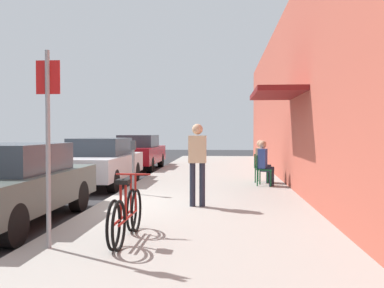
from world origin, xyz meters
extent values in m
plane|color=#2D2D30|center=(0.00, 0.00, 0.00)|extent=(60.00, 60.00, 0.00)
cube|color=#9E9B93|center=(2.25, 2.00, 0.06)|extent=(4.50, 32.00, 0.12)
cube|color=#BC5442|center=(4.65, 2.00, 2.69)|extent=(0.30, 32.00, 5.37)
cube|color=maroon|center=(3.95, 1.64, 2.60)|extent=(1.10, 2.80, 0.12)
cube|color=#47514C|center=(-1.10, -1.73, 0.62)|extent=(1.80, 4.40, 0.60)
cube|color=#333D47|center=(-1.10, -1.58, 1.18)|extent=(1.48, 2.11, 0.52)
cylinder|color=black|center=(-0.31, -0.36, 0.32)|extent=(0.22, 0.64, 0.64)
cylinder|color=black|center=(-1.89, -0.36, 0.32)|extent=(0.22, 0.64, 0.64)
cylinder|color=black|center=(-0.31, -3.09, 0.32)|extent=(0.22, 0.64, 0.64)
cube|color=#B7B7BC|center=(-1.10, 3.67, 0.63)|extent=(1.80, 4.40, 0.63)
cube|color=#333D47|center=(-1.10, 3.82, 1.20)|extent=(1.48, 2.11, 0.52)
cylinder|color=black|center=(-0.31, 5.03, 0.32)|extent=(0.22, 0.64, 0.64)
cylinder|color=black|center=(-1.89, 5.03, 0.32)|extent=(0.22, 0.64, 0.64)
cylinder|color=black|center=(-0.31, 2.31, 0.32)|extent=(0.22, 0.64, 0.64)
cylinder|color=black|center=(-1.89, 2.31, 0.32)|extent=(0.22, 0.64, 0.64)
cube|color=maroon|center=(-1.10, 9.33, 0.66)|extent=(1.80, 4.40, 0.68)
cube|color=#333D47|center=(-1.10, 9.48, 1.26)|extent=(1.48, 2.11, 0.52)
cylinder|color=black|center=(-0.31, 10.69, 0.32)|extent=(0.22, 0.64, 0.64)
cylinder|color=black|center=(-1.89, 10.69, 0.32)|extent=(0.22, 0.64, 0.64)
cylinder|color=black|center=(-0.31, 7.97, 0.32)|extent=(0.22, 0.64, 0.64)
cylinder|color=black|center=(-1.89, 7.97, 0.32)|extent=(0.22, 0.64, 0.64)
cylinder|color=slate|center=(0.45, 1.41, 0.67)|extent=(0.07, 0.07, 1.10)
cube|color=#383D42|center=(0.45, 1.41, 1.33)|extent=(0.12, 0.10, 0.22)
cylinder|color=gray|center=(0.40, -3.47, 1.42)|extent=(0.06, 0.06, 2.60)
cube|color=red|center=(0.40, -3.45, 2.37)|extent=(0.32, 0.02, 0.44)
torus|color=black|center=(1.28, -2.46, 0.45)|extent=(0.04, 0.66, 0.66)
torus|color=black|center=(1.28, -3.51, 0.45)|extent=(0.04, 0.66, 0.66)
cylinder|color=maroon|center=(1.28, -2.99, 0.45)|extent=(0.04, 1.05, 0.04)
cylinder|color=maroon|center=(1.28, -3.14, 0.70)|extent=(0.04, 0.04, 0.50)
cube|color=black|center=(1.28, -3.14, 0.97)|extent=(0.10, 0.20, 0.06)
cylinder|color=maroon|center=(1.28, -2.51, 0.73)|extent=(0.03, 0.03, 0.56)
cylinder|color=maroon|center=(1.28, -2.51, 1.01)|extent=(0.46, 0.03, 0.03)
torus|color=black|center=(1.36, -2.50, 0.45)|extent=(0.04, 0.66, 0.66)
torus|color=black|center=(1.36, -3.55, 0.45)|extent=(0.04, 0.66, 0.66)
cylinder|color=maroon|center=(1.36, -3.03, 0.45)|extent=(0.04, 1.05, 0.04)
cylinder|color=maroon|center=(1.36, -3.18, 0.70)|extent=(0.04, 0.04, 0.50)
cube|color=black|center=(1.36, -3.18, 0.97)|extent=(0.10, 0.20, 0.06)
cylinder|color=maroon|center=(1.36, -2.55, 0.73)|extent=(0.03, 0.03, 0.56)
cylinder|color=maroon|center=(1.36, -2.55, 1.01)|extent=(0.46, 0.03, 0.03)
cylinder|color=#14592D|center=(4.10, 3.41, 0.34)|extent=(0.04, 0.04, 0.45)
cylinder|color=#14592D|center=(3.99, 3.05, 0.34)|extent=(0.04, 0.04, 0.45)
cylinder|color=#14592D|center=(3.73, 3.51, 0.34)|extent=(0.04, 0.04, 0.45)
cylinder|color=#14592D|center=(3.63, 3.15, 0.34)|extent=(0.04, 0.04, 0.45)
cube|color=#14592D|center=(3.86, 3.28, 0.59)|extent=(0.54, 0.54, 0.03)
cube|color=#14592D|center=(3.66, 3.33, 0.79)|extent=(0.15, 0.43, 0.40)
cylinder|color=#232838|center=(4.06, 3.33, 0.35)|extent=(0.11, 0.11, 0.47)
cylinder|color=#232838|center=(3.94, 3.36, 0.59)|extent=(0.38, 0.23, 0.14)
cylinder|color=#232838|center=(4.01, 3.13, 0.35)|extent=(0.11, 0.11, 0.47)
cylinder|color=#232838|center=(3.88, 3.17, 0.59)|extent=(0.38, 0.23, 0.14)
cube|color=#334C99|center=(3.78, 3.30, 0.89)|extent=(0.31, 0.41, 0.56)
sphere|color=tan|center=(3.78, 3.30, 1.30)|extent=(0.22, 0.22, 0.22)
cylinder|color=#14592D|center=(4.10, 4.20, 0.34)|extent=(0.04, 0.04, 0.45)
cylinder|color=#14592D|center=(3.99, 3.83, 0.34)|extent=(0.04, 0.04, 0.45)
cylinder|color=#14592D|center=(3.73, 4.31, 0.34)|extent=(0.04, 0.04, 0.45)
cylinder|color=#14592D|center=(3.63, 3.94, 0.34)|extent=(0.04, 0.04, 0.45)
cube|color=#14592D|center=(3.86, 4.07, 0.59)|extent=(0.55, 0.55, 0.03)
cube|color=#14592D|center=(3.67, 4.13, 0.79)|extent=(0.15, 0.43, 0.40)
cylinder|color=#232838|center=(4.06, 4.11, 0.35)|extent=(0.11, 0.11, 0.47)
cylinder|color=#232838|center=(3.94, 4.15, 0.59)|extent=(0.39, 0.24, 0.14)
cylinder|color=#232838|center=(4.01, 3.92, 0.35)|extent=(0.11, 0.11, 0.47)
cylinder|color=#232838|center=(3.88, 3.96, 0.59)|extent=(0.39, 0.24, 0.14)
cube|color=#CCB28C|center=(3.79, 4.09, 0.89)|extent=(0.31, 0.41, 0.56)
sphere|color=tan|center=(3.79, 4.09, 1.30)|extent=(0.22, 0.22, 0.22)
cylinder|color=#232838|center=(2.05, -0.22, 0.57)|extent=(0.12, 0.12, 0.90)
cylinder|color=#232838|center=(2.25, -0.22, 0.57)|extent=(0.12, 0.12, 0.90)
cube|color=#CCB28C|center=(2.15, -0.22, 1.30)|extent=(0.36, 0.22, 0.56)
sphere|color=tan|center=(2.15, -0.22, 1.71)|extent=(0.22, 0.22, 0.22)
camera|label=1|loc=(2.72, -8.80, 1.65)|focal=39.26mm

